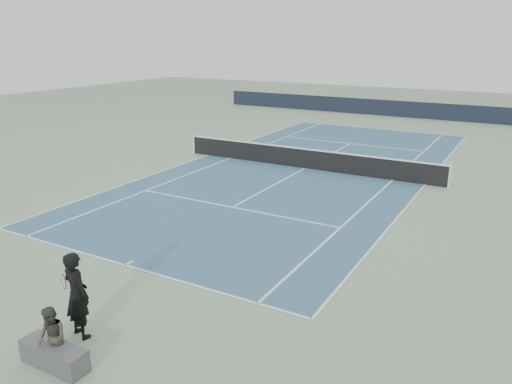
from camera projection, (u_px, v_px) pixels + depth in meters
The scene contains 7 objects.
ground at pixel (305, 168), 23.37m from camera, with size 80.00×80.00×0.00m, color gray.
court_surface at pixel (305, 168), 23.37m from camera, with size 10.97×23.77×0.01m, color #345F7B.
tennis_net at pixel (305, 158), 23.22m from camera, with size 12.90×0.10×1.07m.
windscreen_far at pixel (401, 109), 38.05m from camera, with size 30.00×0.25×1.20m, color black.
tennis_player at pixel (77, 295), 10.10m from camera, with size 0.85×0.63×1.87m.
tennis_ball at pixel (53, 355), 9.66m from camera, with size 0.07×0.07×0.07m, color #BBE02D.
spectator_bench at pixel (53, 346), 9.27m from camera, with size 1.49×0.82×1.22m.
Camera 1 is at (9.13, -20.84, 5.96)m, focal length 35.00 mm.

